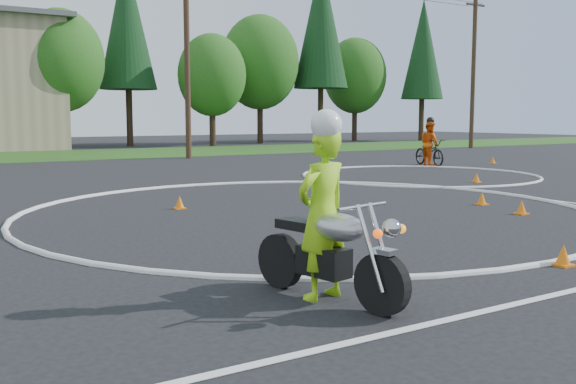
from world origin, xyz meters
TOP-DOWN VIEW (x-y plane):
  - ground at (0.00, 0.00)m, footprint 120.00×120.00m
  - grass_strip at (0.00, 27.00)m, footprint 120.00×10.00m
  - course_markings at (2.17, 4.35)m, footprint 19.05×19.05m
  - primary_motorcycle at (-3.59, -2.82)m, footprint 0.76×2.13m
  - rider_primary_grp at (-3.60, -2.68)m, footprint 0.77×0.59m
  - rider_second_grp at (11.65, 11.20)m, footprint 1.18×2.22m
  - traffic_cones at (6.13, 3.59)m, footprint 17.37×14.02m
  - treeline at (14.78, 34.61)m, footprint 38.20×8.10m
  - utility_poles at (5.00, 21.00)m, footprint 41.60×1.12m

SIDE VIEW (x-z plane):
  - ground at x=0.00m, z-range 0.00..0.00m
  - course_markings at x=2.17m, z-range -0.05..0.07m
  - grass_strip at x=0.00m, z-range 0.00..0.02m
  - traffic_cones at x=6.13m, z-range -0.01..0.29m
  - primary_motorcycle at x=-3.59m, z-range -0.02..1.12m
  - rider_second_grp at x=11.65m, z-range -0.30..1.73m
  - rider_primary_grp at x=-3.60m, z-range -0.04..2.06m
  - utility_poles at x=5.00m, z-range 0.20..10.20m
  - treeline at x=14.78m, z-range -0.64..13.88m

